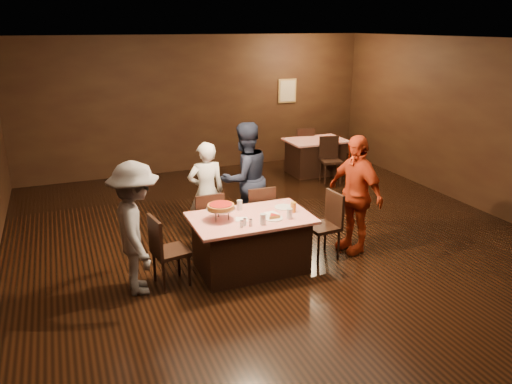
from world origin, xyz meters
TOP-DOWN VIEW (x-y plane):
  - room at (0.00, 0.01)m, footprint 10.00×10.04m
  - main_table at (-0.71, -0.13)m, footprint 1.60×1.00m
  - back_table at (2.32, 3.70)m, footprint 1.30×0.90m
  - chair_far_left at (-1.11, 0.62)m, footprint 0.43×0.43m
  - chair_far_right at (-0.31, 0.62)m, footprint 0.43×0.43m
  - chair_end_left at (-1.81, -0.13)m, footprint 0.48×0.48m
  - chair_end_right at (0.39, -0.13)m, footprint 0.45×0.45m
  - chair_back_near at (2.32, 3.00)m, footprint 0.50×0.50m
  - chair_back_far at (2.32, 4.30)m, footprint 0.50×0.50m
  - diner_white_jacket at (-0.97, 1.07)m, footprint 0.58×0.39m
  - diner_navy_hoodie at (-0.32, 1.14)m, footprint 1.01×0.87m
  - diner_grey_knit at (-2.22, -0.15)m, footprint 0.66×1.10m
  - diner_red_shirt at (0.92, -0.09)m, footprint 0.62×1.09m
  - pizza_stand at (-1.11, -0.08)m, footprint 0.38×0.38m
  - plate_with_slice at (-0.46, -0.31)m, footprint 0.25×0.25m
  - plate_empty at (-0.16, 0.02)m, footprint 0.25×0.25m
  - glass_front_left at (-0.66, -0.43)m, footprint 0.08×0.08m
  - glass_front_right at (-0.26, -0.38)m, footprint 0.08×0.08m
  - glass_amber at (-0.11, -0.18)m, footprint 0.08×0.08m
  - glass_back at (-0.76, 0.17)m, footprint 0.08×0.08m
  - condiments at (-0.89, -0.41)m, footprint 0.17×0.10m
  - napkin_center at (-0.41, -0.13)m, footprint 0.19×0.19m
  - napkin_left at (-0.86, -0.18)m, footprint 0.21×0.21m

SIDE VIEW (x-z plane):
  - main_table at x=-0.71m, z-range 0.00..0.77m
  - back_table at x=2.32m, z-range 0.00..0.77m
  - chair_far_left at x=-1.11m, z-range 0.00..0.95m
  - chair_far_right at x=-0.31m, z-range 0.00..0.95m
  - chair_end_left at x=-1.81m, z-range 0.00..0.95m
  - chair_end_right at x=0.39m, z-range 0.00..0.95m
  - chair_back_near at x=2.32m, z-range 0.00..0.95m
  - chair_back_far at x=2.32m, z-range 0.00..0.95m
  - napkin_center at x=-0.41m, z-range 0.77..0.78m
  - napkin_left at x=-0.86m, z-range 0.77..0.78m
  - plate_empty at x=-0.16m, z-range 0.77..0.78m
  - diner_white_jacket at x=-0.97m, z-range 0.00..1.56m
  - plate_with_slice at x=-0.46m, z-range 0.76..0.83m
  - condiments at x=-0.89m, z-range 0.77..0.87m
  - diner_grey_knit at x=-2.22m, z-range 0.00..1.68m
  - glass_front_left at x=-0.66m, z-range 0.77..0.91m
  - glass_front_right at x=-0.26m, z-range 0.77..0.91m
  - glass_amber at x=-0.11m, z-range 0.77..0.91m
  - glass_back at x=-0.76m, z-range 0.77..0.91m
  - diner_red_shirt at x=0.92m, z-range 0.00..1.74m
  - diner_navy_hoodie at x=-0.32m, z-range 0.00..1.79m
  - pizza_stand at x=-1.11m, z-range 0.84..1.06m
  - room at x=0.00m, z-range 0.63..3.65m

